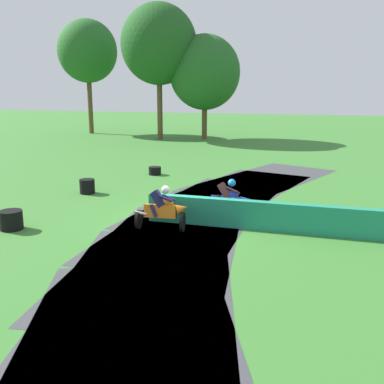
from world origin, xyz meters
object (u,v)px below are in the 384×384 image
object	(u,v)px
tire_stack_near	(155,171)
tire_stack_mid_a	(87,186)
tire_stack_mid_b	(11,220)
motorcycle_lead_blue	(228,200)
motorcycle_chase_orange	(163,209)

from	to	relation	value
tire_stack_near	tire_stack_mid_a	world-z (taller)	tire_stack_mid_a
tire_stack_mid_a	tire_stack_mid_b	distance (m)	4.98
tire_stack_near	tire_stack_mid_a	bearing A→B (deg)	-105.64
tire_stack_near	tire_stack_mid_a	distance (m)	4.75
motorcycle_lead_blue	motorcycle_chase_orange	distance (m)	2.42
motorcycle_lead_blue	tire_stack_mid_b	bearing A→B (deg)	-154.37
motorcycle_lead_blue	tire_stack_near	size ratio (longest dim) A/B	2.72
tire_stack_mid_a	tire_stack_mid_b	xyz separation A→B (m)	(0.10, -4.98, 0.00)
motorcycle_chase_orange	tire_stack_mid_b	bearing A→B (deg)	-164.29
motorcycle_chase_orange	tire_stack_mid_a	bearing A→B (deg)	141.49
motorcycle_lead_blue	tire_stack_mid_a	distance (m)	6.67
tire_stack_mid_a	tire_stack_mid_b	size ratio (longest dim) A/B	0.89
motorcycle_lead_blue	motorcycle_chase_orange	bearing A→B (deg)	-134.71
tire_stack_mid_a	motorcycle_lead_blue	bearing A→B (deg)	-17.32
tire_stack_mid_a	tire_stack_mid_b	bearing A→B (deg)	-88.80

